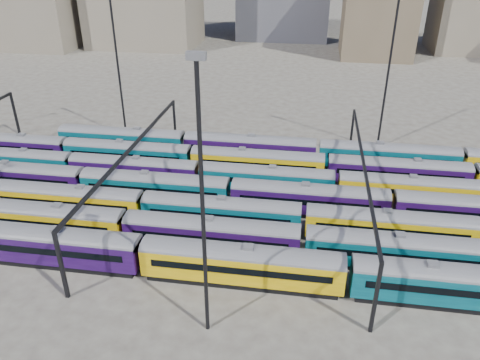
# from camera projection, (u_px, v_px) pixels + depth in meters

# --- Properties ---
(ground) EXTENTS (500.00, 500.00, 0.00)m
(ground) POSITION_uv_depth(u_px,v_px,m) (280.00, 211.00, 62.37)
(ground) COLOR #46413B
(ground) RESTS_ON ground
(rake_0) EXTENTS (151.08, 3.15, 5.32)m
(rake_0) POSITION_uv_depth(u_px,v_px,m) (462.00, 282.00, 45.34)
(rake_0) COLOR black
(rake_0) RESTS_ON ground
(rake_1) EXTENTS (144.96, 3.03, 5.10)m
(rake_1) POSITION_uv_depth(u_px,v_px,m) (211.00, 232.00, 53.35)
(rake_1) COLOR black
(rake_1) RESTS_ON ground
(rake_2) EXTENTS (100.70, 2.95, 4.96)m
(rake_2) POSITION_uv_depth(u_px,v_px,m) (221.00, 210.00, 57.74)
(rake_2) COLOR black
(rake_2) RESTS_ON ground
(rake_3) EXTENTS (103.43, 3.03, 5.10)m
(rake_3) POSITION_uv_depth(u_px,v_px,m) (309.00, 196.00, 60.62)
(rake_3) COLOR black
(rake_3) RESTS_ON ground
(rake_4) EXTENTS (136.28, 2.85, 4.79)m
(rake_4) POSITION_uv_depth(u_px,v_px,m) (266.00, 177.00, 65.92)
(rake_4) COLOR black
(rake_4) RESTS_ON ground
(rake_5) EXTENTS (122.73, 2.99, 5.04)m
(rake_5) POSITION_uv_depth(u_px,v_px,m) (191.00, 156.00, 71.92)
(rake_5) COLOR black
(rake_5) RESTS_ON ground
(rake_6) EXTENTS (107.42, 3.15, 5.30)m
(rake_6) POSITION_uv_depth(u_px,v_px,m) (388.00, 154.00, 72.09)
(rake_6) COLOR black
(rake_6) RESTS_ON ground
(gantry_1) EXTENTS (0.35, 40.35, 8.03)m
(gantry_1) POSITION_uv_depth(u_px,v_px,m) (131.00, 156.00, 61.99)
(gantry_1) COLOR black
(gantry_1) RESTS_ON ground
(gantry_2) EXTENTS (0.35, 40.35, 8.03)m
(gantry_2) POSITION_uv_depth(u_px,v_px,m) (363.00, 171.00, 57.85)
(gantry_2) COLOR black
(gantry_2) RESTS_ON ground
(mast_1) EXTENTS (1.40, 0.50, 25.60)m
(mast_1) POSITION_uv_depth(u_px,v_px,m) (117.00, 60.00, 79.32)
(mast_1) COLOR black
(mast_1) RESTS_ON ground
(mast_2) EXTENTS (1.40, 0.50, 25.60)m
(mast_2) POSITION_uv_depth(u_px,v_px,m) (202.00, 199.00, 37.33)
(mast_2) COLOR black
(mast_2) RESTS_ON ground
(mast_3) EXTENTS (1.40, 0.50, 25.60)m
(mast_3) POSITION_uv_depth(u_px,v_px,m) (389.00, 67.00, 74.86)
(mast_3) COLOR black
(mast_3) RESTS_ON ground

